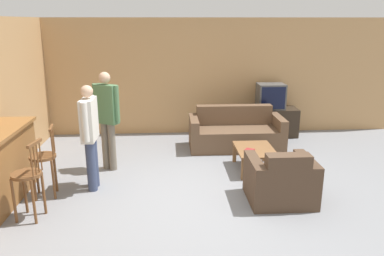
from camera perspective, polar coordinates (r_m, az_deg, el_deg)
ground_plane at (r=5.58m, az=2.14°, el=-10.92°), size 24.00×24.00×0.00m
wall_back at (r=8.56m, az=-0.09°, el=7.78°), size 9.40×0.08×2.60m
wall_left at (r=6.90m, az=-27.06°, el=4.01°), size 0.08×8.51×2.60m
bar_chair_near at (r=5.32m, az=-23.71°, el=-7.20°), size 0.44×0.44×1.07m
bar_chair_mid at (r=5.90m, az=-21.58°, el=-4.71°), size 0.44×0.44×1.07m
couch_far at (r=7.75m, az=6.68°, el=-0.79°), size 1.90×0.86×0.83m
armchair_near at (r=5.57m, az=13.38°, el=-7.96°), size 0.92×0.82×0.81m
coffee_table at (r=6.61m, az=9.57°, el=-3.57°), size 0.65×0.90×0.39m
tv_unit at (r=8.65m, az=11.68°, el=0.88°), size 1.23×0.52×0.64m
tv at (r=8.51m, az=11.91°, el=4.75°), size 0.59×0.44×0.56m
book_on_table at (r=6.46m, az=8.75°, el=-3.35°), size 0.21×0.21×0.02m
person_by_window at (r=6.54m, az=-12.85°, el=1.91°), size 0.47×0.35×1.72m
person_by_counter at (r=5.84m, az=-15.30°, el=-0.63°), size 0.19×0.61×1.63m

